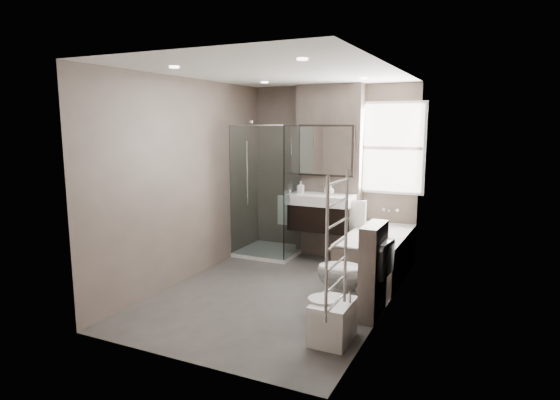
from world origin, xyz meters
The scene contains 15 objects.
room centered at (0.00, 0.00, 1.30)m, with size 2.70×3.90×2.70m.
vanity_pier centered at (0.00, 1.77, 1.30)m, with size 1.00×0.25×2.60m, color brown.
vanity centered at (0.00, 1.43, 0.74)m, with size 0.95×0.47×0.66m.
mirror_cabinet centered at (0.00, 1.61, 1.63)m, with size 0.86×0.08×0.76m.
towel_left centered at (-0.56, 1.40, 0.72)m, with size 0.24×0.06×0.44m, color silver.
towel_right centered at (0.56, 1.40, 0.72)m, with size 0.24×0.06×0.44m, color silver.
shower_enclosure centered at (-0.75, 1.35, 0.49)m, with size 0.90×0.90×2.00m.
bathtub centered at (0.92, 1.10, 0.32)m, with size 0.75×1.60×0.57m.
window centered at (0.90, 1.88, 1.68)m, with size 0.98×0.06×1.33m.
toilet centered at (0.97, -0.21, 0.41)m, with size 0.46×0.80×0.82m, color white.
cistern_box centered at (1.21, -0.25, 0.50)m, with size 0.19×0.55×1.00m.
bidet centered at (1.01, -0.98, 0.20)m, with size 0.41×0.48×0.50m.
towel_radiator centered at (1.25, -1.60, 1.12)m, with size 0.03×0.49×1.10m.
soap_bottle_a centered at (-0.33, 1.43, 1.09)m, with size 0.08×0.08×0.18m, color white.
soap_bottle_b centered at (0.12, 1.49, 1.07)m, with size 0.11×0.11×0.14m, color white.
Camera 1 is at (2.35, -4.94, 2.04)m, focal length 30.00 mm.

